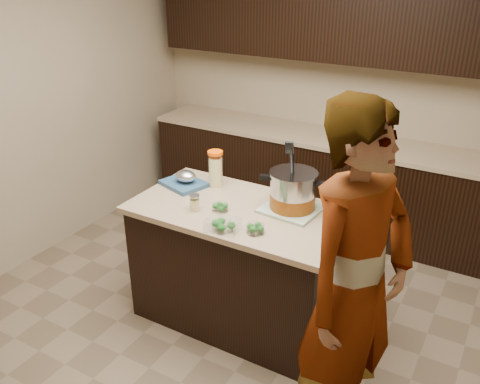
# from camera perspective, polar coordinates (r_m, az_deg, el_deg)

# --- Properties ---
(ground_plane) EXTENTS (4.00, 4.00, 0.00)m
(ground_plane) POSITION_cam_1_polar(r_m,az_deg,el_deg) (3.89, 0.00, -13.74)
(ground_plane) COLOR brown
(ground_plane) RESTS_ON ground
(room_shell) EXTENTS (4.04, 4.04, 2.72)m
(room_shell) POSITION_cam_1_polar(r_m,az_deg,el_deg) (3.11, 0.00, 11.66)
(room_shell) COLOR tan
(room_shell) RESTS_ON ground
(back_cabinets) EXTENTS (3.60, 0.63, 2.33)m
(back_cabinets) POSITION_cam_1_polar(r_m,az_deg,el_deg) (4.85, 10.38, 6.72)
(back_cabinets) COLOR black
(back_cabinets) RESTS_ON ground
(island) EXTENTS (1.46, 0.81, 0.90)m
(island) POSITION_cam_1_polar(r_m,az_deg,el_deg) (3.62, 0.00, -8.16)
(island) COLOR black
(island) RESTS_ON ground
(dish_towel) EXTENTS (0.39, 0.39, 0.02)m
(dish_towel) POSITION_cam_1_polar(r_m,az_deg,el_deg) (3.39, 5.86, -1.83)
(dish_towel) COLOR #5B7F55
(dish_towel) RESTS_ON island
(stock_pot) EXTENTS (0.44, 0.38, 0.45)m
(stock_pot) POSITION_cam_1_polar(r_m,az_deg,el_deg) (3.34, 5.95, -0.06)
(stock_pot) COLOR #B7B7BC
(stock_pot) RESTS_ON dish_towel
(lemonade_pitcher) EXTENTS (0.12, 0.12, 0.27)m
(lemonade_pitcher) POSITION_cam_1_polar(r_m,az_deg,el_deg) (3.68, -2.76, 2.47)
(lemonade_pitcher) COLOR #E1D389
(lemonade_pitcher) RESTS_ON island
(mason_jar) EXTENTS (0.08, 0.08, 0.12)m
(mason_jar) POSITION_cam_1_polar(r_m,az_deg,el_deg) (3.36, -5.12, -1.23)
(mason_jar) COLOR #E1D389
(mason_jar) RESTS_ON island
(broccoli_tub_left) EXTENTS (0.14, 0.14, 0.05)m
(broccoli_tub_left) POSITION_cam_1_polar(r_m,az_deg,el_deg) (3.35, -2.23, -1.78)
(broccoli_tub_left) COLOR silver
(broccoli_tub_left) RESTS_ON island
(broccoli_tub_right) EXTENTS (0.14, 0.14, 0.05)m
(broccoli_tub_right) POSITION_cam_1_polar(r_m,az_deg,el_deg) (3.10, 1.75, -4.19)
(broccoli_tub_right) COLOR silver
(broccoli_tub_right) RESTS_ON island
(broccoli_tub_rect) EXTENTS (0.22, 0.17, 0.07)m
(broccoli_tub_rect) POSITION_cam_1_polar(r_m,az_deg,el_deg) (3.13, -1.94, -3.72)
(broccoli_tub_rect) COLOR silver
(broccoli_tub_rect) RESTS_ON island
(blue_tray) EXTENTS (0.36, 0.32, 0.12)m
(blue_tray) POSITION_cam_1_polar(r_m,az_deg,el_deg) (3.73, -6.24, 1.26)
(blue_tray) COLOR navy
(blue_tray) RESTS_ON island
(person) EXTENTS (0.67, 0.82, 1.92)m
(person) POSITION_cam_1_polar(r_m,az_deg,el_deg) (2.57, 12.74, -10.64)
(person) COLOR gray
(person) RESTS_ON ground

